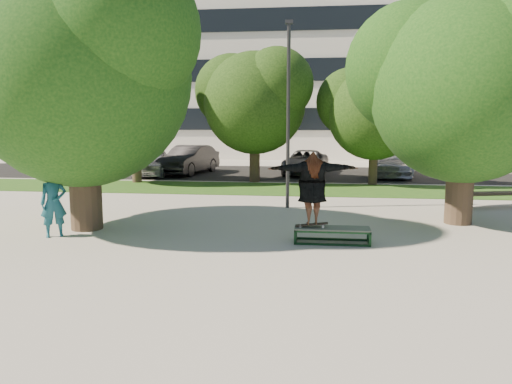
# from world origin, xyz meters

# --- Properties ---
(ground) EXTENTS (120.00, 120.00, 0.00)m
(ground) POSITION_xyz_m (0.00, 0.00, 0.00)
(ground) COLOR #9A968E
(ground) RESTS_ON ground
(grass_strip) EXTENTS (30.00, 4.00, 0.02)m
(grass_strip) POSITION_xyz_m (1.00, 9.50, 0.01)
(grass_strip) COLOR #174614
(grass_strip) RESTS_ON ground
(asphalt_strip) EXTENTS (40.00, 8.00, 0.01)m
(asphalt_strip) POSITION_xyz_m (0.00, 16.00, 0.01)
(asphalt_strip) COLOR black
(asphalt_strip) RESTS_ON ground
(tree_left) EXTENTS (6.96, 5.95, 7.12)m
(tree_left) POSITION_xyz_m (-4.29, 1.09, 4.42)
(tree_left) COLOR #38281E
(tree_left) RESTS_ON ground
(tree_right) EXTENTS (6.24, 5.33, 6.51)m
(tree_right) POSITION_xyz_m (5.92, 3.08, 4.09)
(tree_right) COLOR #38281E
(tree_right) RESTS_ON ground
(bg_tree_left) EXTENTS (5.28, 4.51, 5.77)m
(bg_tree_left) POSITION_xyz_m (-6.57, 11.07, 3.73)
(bg_tree_left) COLOR #38281E
(bg_tree_left) RESTS_ON ground
(bg_tree_mid) EXTENTS (5.76, 4.92, 6.24)m
(bg_tree_mid) POSITION_xyz_m (-1.08, 12.08, 4.02)
(bg_tree_mid) COLOR #38281E
(bg_tree_mid) RESTS_ON ground
(bg_tree_right) EXTENTS (5.04, 4.31, 5.43)m
(bg_tree_right) POSITION_xyz_m (4.43, 11.57, 3.49)
(bg_tree_right) COLOR #38281E
(bg_tree_right) RESTS_ON ground
(lamppost) EXTENTS (0.25, 0.15, 6.11)m
(lamppost) POSITION_xyz_m (1.00, 5.00, 3.15)
(lamppost) COLOR #2D2D30
(lamppost) RESTS_ON ground
(office_building) EXTENTS (30.00, 14.12, 16.00)m
(office_building) POSITION_xyz_m (-2.00, 31.98, 8.00)
(office_building) COLOR silver
(office_building) RESTS_ON ground
(grind_box) EXTENTS (1.80, 0.60, 0.38)m
(grind_box) POSITION_xyz_m (2.36, 0.23, 0.19)
(grind_box) COLOR black
(grind_box) RESTS_ON ground
(skater_rig) EXTENTS (2.21, 0.93, 1.82)m
(skater_rig) POSITION_xyz_m (1.87, 0.23, 1.32)
(skater_rig) COLOR white
(skater_rig) RESTS_ON grind_box
(bystander) EXTENTS (0.76, 0.70, 1.73)m
(bystander) POSITION_xyz_m (-4.60, 0.04, 0.87)
(bystander) COLOR #195261
(bystander) RESTS_ON ground
(bench) EXTENTS (3.42, 1.32, 0.52)m
(bench) POSITION_xyz_m (8.17, 5.95, 0.44)
(bench) COLOR #4B3D2D
(bench) RESTS_ON ground
(car_silver_a) EXTENTS (2.26, 4.34, 1.41)m
(car_silver_a) POSITION_xyz_m (-6.74, 13.97, 0.70)
(car_silver_a) COLOR silver
(car_silver_a) RESTS_ON asphalt_strip
(car_dark) EXTENTS (2.57, 4.95, 1.55)m
(car_dark) POSITION_xyz_m (-5.00, 14.96, 0.78)
(car_dark) COLOR black
(car_dark) RESTS_ON asphalt_strip
(car_grey) EXTENTS (2.62, 4.89, 1.31)m
(car_grey) POSITION_xyz_m (1.35, 15.62, 0.65)
(car_grey) COLOR #525156
(car_grey) RESTS_ON asphalt_strip
(car_silver_b) EXTENTS (2.42, 5.19, 1.47)m
(car_silver_b) POSITION_xyz_m (5.79, 15.28, 0.73)
(car_silver_b) COLOR #A8A9AD
(car_silver_b) RESTS_ON asphalt_strip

